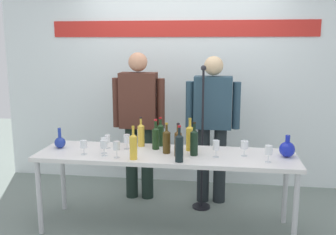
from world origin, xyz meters
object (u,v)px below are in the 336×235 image
Objects in this scene: decanter_blue_right at (287,149)px; wine_bottle_2 at (161,134)px; presenter_left at (139,116)px; wine_glass_left_1 at (104,143)px; wine_bottle_1 at (178,142)px; wine_glass_left_4 at (127,139)px; wine_bottle_7 at (167,141)px; wine_glass_right_1 at (216,145)px; wine_bottle_4 at (190,137)px; wine_glass_left_5 at (104,144)px; wine_bottle_3 at (194,141)px; wine_bottle_0 at (141,134)px; wine_glass_left_2 at (117,146)px; wine_glass_right_2 at (244,145)px; wine_glass_left_0 at (84,145)px; decanter_blue_left at (60,142)px; wine_glass_right_0 at (269,150)px; wine_bottle_6 at (133,146)px; wine_bottle_5 at (156,137)px; display_table at (166,159)px; wine_bottle_8 at (179,147)px; microphone_stand at (202,162)px; wine_glass_left_3 at (107,139)px; presenter_right at (212,120)px.

wine_bottle_2 is at bearing 169.69° from decanter_blue_right.
presenter_left is 0.84m from wine_glass_left_1.
decanter_blue_right is 0.66× the size of wine_bottle_1.
presenter_left reaches higher than wine_bottle_1.
wine_bottle_2 is at bearing 28.30° from wine_glass_left_4.
wine_glass_right_1 is (0.47, -0.07, -0.01)m from wine_bottle_7.
wine_bottle_4 is (-0.92, 0.09, 0.06)m from decanter_blue_right.
decanter_blue_right is 1.37× the size of wine_glass_left_5.
wine_bottle_0 is at bearing 156.04° from wine_bottle_3.
wine_glass_right_2 is at bearing 10.72° from wine_glass_left_2.
wine_bottle_2 is 2.18× the size of wine_glass_left_0.
wine_glass_right_1 is at bearing -36.58° from wine_bottle_4.
wine_bottle_7 reaches higher than decanter_blue_left.
wine_glass_left_5 is 1.50m from wine_glass_right_0.
wine_bottle_4 is 1.03m from wine_glass_left_0.
wine_bottle_3 is 0.57m from wine_bottle_6.
wine_bottle_7 is 1.89× the size of wine_glass_left_2.
wine_bottle_6 is (-0.14, -0.36, 0.00)m from wine_bottle_5.
wine_glass_right_0 is at bearing 0.68° from wine_glass_left_5.
display_table is 16.16× the size of wine_glass_right_0.
decanter_blue_left is 1.10m from wine_bottle_7.
presenter_left reaches higher than wine_glass_left_4.
wine_bottle_0 is at bearing 159.77° from wine_glass_right_1.
wine_bottle_1 is at bearing 99.98° from wine_bottle_8.
wine_bottle_5 is 0.87m from wine_glass_right_2.
presenter_left reaches higher than wine_bottle_7.
wine_bottle_8 reaches higher than wine_glass_left_1.
wine_glass_left_1 is (0.50, -0.13, 0.04)m from decanter_blue_left.
wine_glass_left_5 is at bearing 168.50° from wine_bottle_6.
wine_bottle_2 is 0.79m from wine_glass_left_0.
microphone_stand is (0.10, 0.40, -0.37)m from wine_bottle_4.
wine_glass_left_1 reaches higher than wine_glass_left_3.
presenter_right is 0.77m from wine_bottle_3.
wine_bottle_8 is (-0.27, -0.98, -0.05)m from presenter_right.
wine_bottle_1 reaches higher than wine_glass_right_0.
wine_bottle_8 is at bearing -53.77° from wine_bottle_5.
wine_glass_left_2 reaches higher than wine_glass_right_0.
wine_bottle_2 is at bearing 158.29° from wine_glass_right_0.
wine_bottle_8 is 0.76m from wine_glass_left_1.
presenter_right is 5.62× the size of wine_bottle_7.
decanter_blue_left is 0.62× the size of wine_bottle_8.
wine_glass_left_4 is (-0.29, -0.04, -0.02)m from wine_bottle_5.
wine_bottle_5 is (-0.25, 0.20, -0.01)m from wine_bottle_1.
wine_bottle_2 is at bearing 12.69° from decanter_blue_left.
wine_bottle_5 is at bearing -138.34° from microphone_stand.
wine_glass_left_2 is (0.66, -0.25, 0.05)m from decanter_blue_left.
wine_glass_right_1 is (0.35, 0.01, -0.02)m from wine_bottle_1.
decanter_blue_right reaches higher than wine_glass_left_3.
wine_bottle_8 is (-0.06, -0.38, 0.00)m from wine_bottle_4.
decanter_blue_left is 1.52m from microphone_stand.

